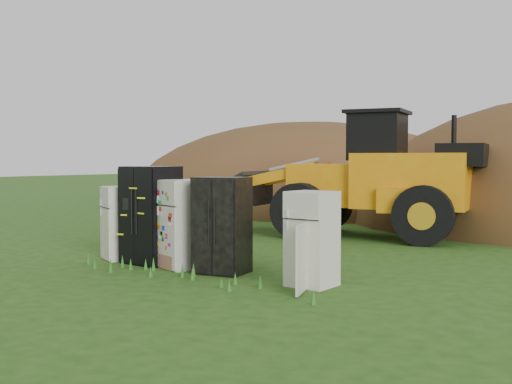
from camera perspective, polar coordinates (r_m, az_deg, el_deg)
ground at (r=12.15m, az=-4.37°, el=-7.04°), size 120.00×120.00×0.00m
fridge_leftmost at (r=13.74m, az=-11.92°, el=-2.70°), size 0.89×0.87×1.53m
fridge_black_side at (r=13.08m, az=-9.32°, el=-2.03°), size 1.05×0.84×1.96m
fridge_sticker at (r=12.44m, az=-6.56°, el=-2.84°), size 0.93×0.89×1.71m
fridge_dark_mid at (r=11.84m, az=-3.04°, el=-2.96°), size 1.04×0.91×1.77m
fridge_open_door at (r=10.68m, az=5.00°, el=-4.16°), size 0.72×0.67×1.58m
wheel_loader at (r=17.62m, az=8.04°, el=1.60°), size 7.44×4.22×3.39m
dirt_mound_left at (r=28.09m, az=4.24°, el=-1.33°), size 17.39×13.04×7.41m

